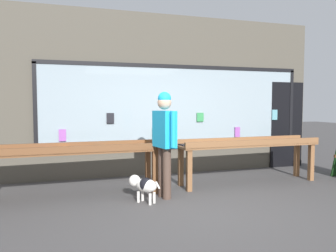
% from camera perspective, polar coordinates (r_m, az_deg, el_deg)
% --- Properties ---
extents(ground_plane, '(40.00, 40.00, 0.00)m').
position_cam_1_polar(ground_plane, '(5.18, 3.44, -13.66)').
color(ground_plane, '#474444').
extents(shopfront_facade, '(7.94, 0.29, 3.52)m').
position_cam_1_polar(shopfront_facade, '(7.25, -2.53, 5.18)').
color(shopfront_facade, '#4C473D').
rests_on(shopfront_facade, ground_plane).
extents(display_table_left, '(2.89, 0.69, 0.89)m').
position_cam_1_polar(display_table_left, '(5.71, -16.02, -4.71)').
color(display_table_left, brown).
rests_on(display_table_left, ground_plane).
extents(display_table_right, '(2.89, 0.65, 0.89)m').
position_cam_1_polar(display_table_right, '(6.64, 13.83, -3.58)').
color(display_table_right, brown).
rests_on(display_table_right, ground_plane).
extents(person_browsing, '(0.31, 0.68, 1.76)m').
position_cam_1_polar(person_browsing, '(5.40, -0.62, -1.65)').
color(person_browsing, '#4C382D').
rests_on(person_browsing, ground_plane).
extents(small_dog, '(0.45, 0.50, 0.42)m').
position_cam_1_polar(small_dog, '(5.27, -4.20, -10.15)').
color(small_dog, white).
rests_on(small_dog, ground_plane).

